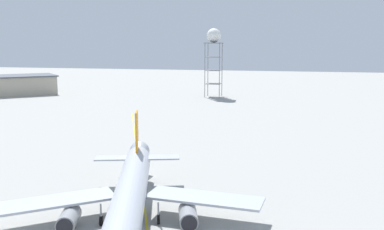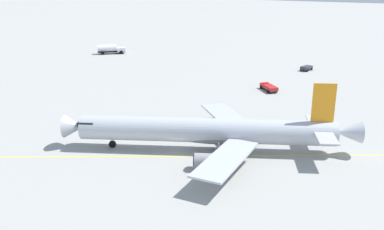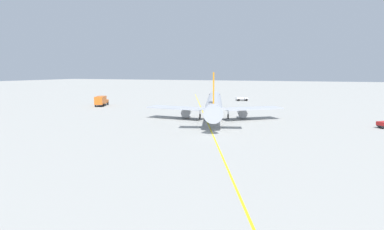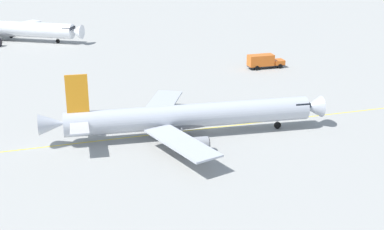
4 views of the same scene
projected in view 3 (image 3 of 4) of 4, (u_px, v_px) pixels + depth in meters
The scene contains 5 objects.
ground_plane at pixel (210, 115), 84.00m from camera, with size 600.00×600.00×0.00m, color #9E9E99.
airliner_main at pixel (214, 105), 78.93m from camera, with size 29.74×42.63×10.67m.
catering_truck_truck at pixel (101, 101), 106.07m from camera, with size 5.38×8.59×3.10m.
pushback_tug_truck at pixel (242, 99), 124.64m from camera, with size 4.75×3.67×1.30m.
taxiway_centreline at pixel (206, 119), 78.27m from camera, with size 63.48×150.41×0.01m.
Camera 3 is at (26.67, -79.02, 10.91)m, focal length 31.78 mm.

